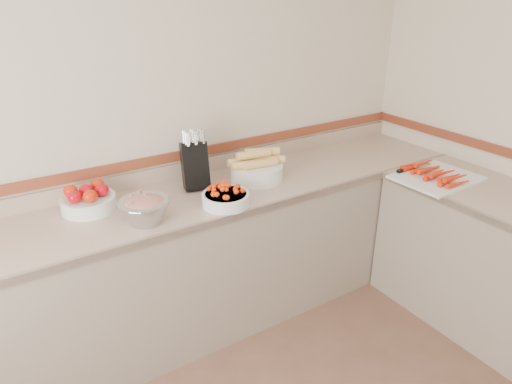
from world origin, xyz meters
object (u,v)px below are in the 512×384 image
tomato_bowl (88,200)px  cutting_board (436,175)px  knife_block (195,164)px  rhubarb_bowl (144,209)px  cherry_tomato_bowl (226,197)px  corn_bowl (257,168)px

tomato_bowl → cutting_board: 2.12m
knife_block → cutting_board: knife_block is taller
knife_block → tomato_bowl: knife_block is taller
tomato_bowl → rhubarb_bowl: size_ratio=1.10×
tomato_bowl → rhubarb_bowl: bearing=-55.9°
rhubarb_bowl → cutting_board: rhubarb_bowl is taller
knife_block → cherry_tomato_bowl: bearing=-84.3°
corn_bowl → cherry_tomato_bowl: bearing=-147.3°
knife_block → rhubarb_bowl: knife_block is taller
corn_bowl → knife_block: bearing=165.6°
cherry_tomato_bowl → rhubarb_bowl: 0.46m
knife_block → tomato_bowl: 0.64m
corn_bowl → rhubarb_bowl: size_ratio=1.37×
knife_block → corn_bowl: 0.40m
tomato_bowl → cutting_board: (1.99, -0.74, -0.04)m
rhubarb_bowl → cutting_board: bearing=-13.5°
knife_block → tomato_bowl: bearing=177.1°
rhubarb_bowl → cutting_board: 1.83m
rhubarb_bowl → knife_block: bearing=33.3°
corn_bowl → cutting_board: (0.98, -0.61, -0.05)m
corn_bowl → rhubarb_bowl: bearing=-167.3°
knife_block → cherry_tomato_bowl: size_ratio=1.37×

